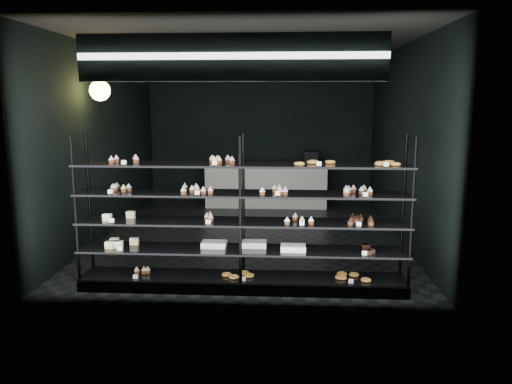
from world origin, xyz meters
TOP-DOWN VIEW (x-y plane):
  - room at (0.00, 0.00)m, footprint 5.01×6.01m
  - display_shelf at (0.04, -2.45)m, footprint 4.00×0.50m
  - signage at (0.00, -2.93)m, footprint 3.30×0.05m
  - pendant_lamp at (-2.20, -0.88)m, footprint 0.30×0.30m
  - service_counter at (0.17, 2.50)m, footprint 2.73×0.65m

SIDE VIEW (x-z plane):
  - service_counter at x=0.17m, z-range -0.11..1.12m
  - display_shelf at x=0.04m, z-range -0.33..1.58m
  - room at x=0.00m, z-range 0.00..3.20m
  - pendant_lamp at x=-2.20m, z-range 2.01..2.89m
  - signage at x=0.00m, z-range 2.50..3.00m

